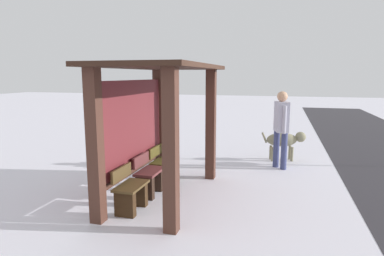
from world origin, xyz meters
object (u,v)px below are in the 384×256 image
object	(u,v)px
bus_shelter	(154,107)
bench_left_inside	(130,193)
bench_right_inside	(163,168)
bench_center_inside	(149,178)
dog	(285,140)
person_walking	(281,123)

from	to	relation	value
bus_shelter	bench_left_inside	distance (m)	1.52
bus_shelter	bench_right_inside	xyz separation A→B (m)	(0.75, 0.12, -1.31)
bench_center_inside	dog	xyz separation A→B (m)	(3.20, -2.37, 0.22)
bench_center_inside	person_walking	size ratio (longest dim) A/B	0.41
bus_shelter	bench_left_inside	bearing A→B (deg)	171.11
bench_left_inside	person_walking	size ratio (longest dim) A/B	0.40
bench_left_inside	bench_center_inside	bearing A→B (deg)	-0.09
bench_center_inside	person_walking	bearing A→B (deg)	-43.13
bus_shelter	dog	size ratio (longest dim) A/B	2.70
person_walking	bench_center_inside	bearing A→B (deg)	136.87
bus_shelter	bench_right_inside	world-z (taller)	bus_shelter
bench_left_inside	bench_center_inside	world-z (taller)	bench_center_inside
bench_left_inside	person_walking	world-z (taller)	person_walking
person_walking	bench_left_inside	bearing A→B (deg)	144.40
bench_center_inside	dog	world-z (taller)	same
bench_left_inside	bench_center_inside	distance (m)	0.75
bench_center_inside	person_walking	world-z (taller)	person_walking
bus_shelter	bench_right_inside	bearing A→B (deg)	8.85
bench_left_inside	person_walking	xyz separation A→B (m)	(3.17, -2.27, 0.77)
bench_center_inside	dog	bearing A→B (deg)	-36.57
bench_center_inside	person_walking	distance (m)	3.41
bench_center_inside	bench_right_inside	world-z (taller)	bench_center_inside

